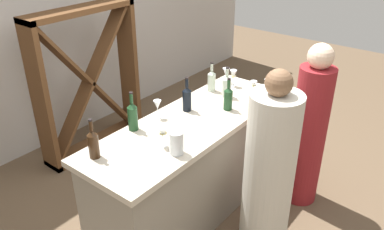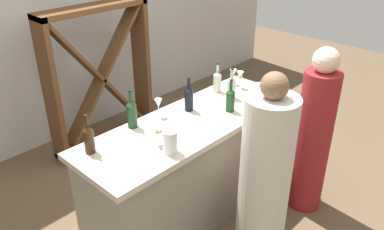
{
  "view_description": "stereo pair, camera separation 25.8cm",
  "coord_description": "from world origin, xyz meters",
  "views": [
    {
      "loc": [
        -2.27,
        -1.8,
        2.56
      ],
      "look_at": [
        0.0,
        0.0,
        1.04
      ],
      "focal_mm": 36.71,
      "sensor_mm": 36.0,
      "label": 1
    },
    {
      "loc": [
        -2.1,
        -2.0,
        2.56
      ],
      "look_at": [
        0.0,
        0.0,
        1.04
      ],
      "focal_mm": 36.71,
      "sensor_mm": 36.0,
      "label": 2
    }
  ],
  "objects": [
    {
      "name": "wine_bottle_leftmost_amber_brown",
      "position": [
        -0.86,
        0.2,
        1.1
      ],
      "size": [
        0.08,
        0.08,
        0.31
      ],
      "color": "#331E0F",
      "rests_on": "bar_counter"
    },
    {
      "name": "water_pitcher",
      "position": [
        -0.46,
        -0.22,
        1.08
      ],
      "size": [
        0.11,
        0.11,
        0.18
      ],
      "color": "silver",
      "rests_on": "bar_counter"
    },
    {
      "name": "wine_glass_near_center",
      "position": [
        0.77,
        -0.13,
        1.08
      ],
      "size": [
        0.07,
        0.07,
        0.14
      ],
      "color": "white",
      "rests_on": "bar_counter"
    },
    {
      "name": "bar_counter",
      "position": [
        0.0,
        0.0,
        0.5
      ],
      "size": [
        2.09,
        0.71,
        0.99
      ],
      "color": "gray",
      "rests_on": "ground"
    },
    {
      "name": "wine_glass_far_center",
      "position": [
        0.84,
        0.23,
        1.1
      ],
      "size": [
        0.07,
        0.07,
        0.16
      ],
      "color": "white",
      "rests_on": "bar_counter"
    },
    {
      "name": "wine_bottle_far_right_clear_pale",
      "position": [
        0.6,
        0.23,
        1.1
      ],
      "size": [
        0.08,
        0.08,
        0.29
      ],
      "color": "#B7C6B2",
      "rests_on": "bar_counter"
    },
    {
      "name": "wine_glass_near_left",
      "position": [
        0.86,
        -0.24,
        1.1
      ],
      "size": [
        0.08,
        0.08,
        0.15
      ],
      "color": "white",
      "rests_on": "bar_counter"
    },
    {
      "name": "wine_bottle_second_right_olive_green",
      "position": [
        0.36,
        -0.12,
        1.1
      ],
      "size": [
        0.08,
        0.08,
        0.3
      ],
      "color": "#193D1E",
      "rests_on": "bar_counter"
    },
    {
      "name": "person_left_guest",
      "position": [
        0.05,
        -0.72,
        0.73
      ],
      "size": [
        0.46,
        0.46,
        1.6
      ],
      "rotation": [
        0.0,
        0.0,
        1.37
      ],
      "color": "beige",
      "rests_on": "ground"
    },
    {
      "name": "back_wall",
      "position": [
        0.0,
        2.2,
        1.4
      ],
      "size": [
        8.0,
        0.1,
        2.8
      ],
      "primitive_type": "cube",
      "color": "#BCB7B2",
      "rests_on": "ground"
    },
    {
      "name": "ground_plane",
      "position": [
        0.0,
        0.0,
        0.0
      ],
      "size": [
        12.0,
        12.0,
        0.0
      ],
      "primitive_type": "plane",
      "color": "brown"
    },
    {
      "name": "wine_glass_far_right",
      "position": [
        -0.14,
        0.26,
        1.1
      ],
      "size": [
        0.07,
        0.07,
        0.16
      ],
      "color": "white",
      "rests_on": "bar_counter"
    },
    {
      "name": "wine_bottle_rightmost_clear_pale",
      "position": [
        0.57,
        0.04,
        1.1
      ],
      "size": [
        0.08,
        0.08,
        0.3
      ],
      "color": "#B7C6B2",
      "rests_on": "bar_counter"
    },
    {
      "name": "person_center_guest",
      "position": [
        0.84,
        -0.7,
        0.75
      ],
      "size": [
        0.37,
        0.37,
        1.59
      ],
      "rotation": [
        0.0,
        0.0,
        1.4
      ],
      "color": "maroon",
      "rests_on": "ground"
    },
    {
      "name": "wine_bottle_second_left_olive_green",
      "position": [
        -0.41,
        0.27,
        1.11
      ],
      "size": [
        0.08,
        0.08,
        0.33
      ],
      "color": "#193D1E",
      "rests_on": "bar_counter"
    },
    {
      "name": "wine_rack",
      "position": [
        0.21,
        1.65,
        0.83
      ],
      "size": [
        1.29,
        0.28,
        1.67
      ],
      "color": "brown",
      "rests_on": "ground"
    },
    {
      "name": "wine_glass_near_right",
      "position": [
        -0.45,
        -0.08,
        1.1
      ],
      "size": [
        0.08,
        0.08,
        0.16
      ],
      "color": "white",
      "rests_on": "bar_counter"
    },
    {
      "name": "wine_glass_far_left",
      "position": [
        0.82,
        0.13,
        1.1
      ],
      "size": [
        0.07,
        0.07,
        0.17
      ],
      "color": "white",
      "rests_on": "bar_counter"
    },
    {
      "name": "wine_bottle_center_near_black",
      "position": [
        0.12,
        0.15,
        1.1
      ],
      "size": [
        0.08,
        0.08,
        0.31
      ],
      "color": "black",
      "rests_on": "bar_counter"
    }
  ]
}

